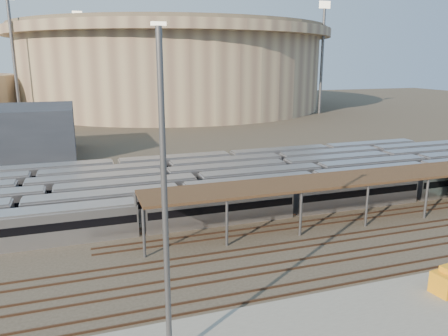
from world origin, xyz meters
TOP-DOWN VIEW (x-y plane):
  - ground at (0.00, 0.00)m, footprint 420.00×420.00m
  - subway_trains at (-3.08, 18.50)m, footprint 121.68×23.90m
  - inspection_shed at (22.00, 4.00)m, footprint 60.30×6.00m
  - empty_tracks at (0.00, -5.00)m, footprint 170.00×9.62m
  - stadium at (25.00, 140.00)m, footprint 124.00×124.00m
  - floodlight_0 at (-30.00, 110.00)m, footprint 4.00×1.00m
  - floodlight_2 at (70.00, 100.00)m, footprint 4.00×1.00m
  - floodlight_3 at (-10.00, 160.00)m, footprint 4.00×1.00m
  - yard_light_pole at (-8.80, -14.62)m, footprint 0.81×0.36m

SIDE VIEW (x-z plane):
  - ground at x=0.00m, z-range 0.00..0.00m
  - empty_tracks at x=0.00m, z-range 0.00..0.18m
  - subway_trains at x=-3.08m, z-range 0.00..3.60m
  - inspection_shed at x=22.00m, z-range 2.33..7.63m
  - yard_light_pole at x=-8.80m, z-range 0.28..20.99m
  - stadium at x=25.00m, z-range 0.22..32.72m
  - floodlight_0 at x=-30.00m, z-range 1.45..39.85m
  - floodlight_2 at x=70.00m, z-range 1.45..39.85m
  - floodlight_3 at x=-10.00m, z-range 1.45..39.85m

